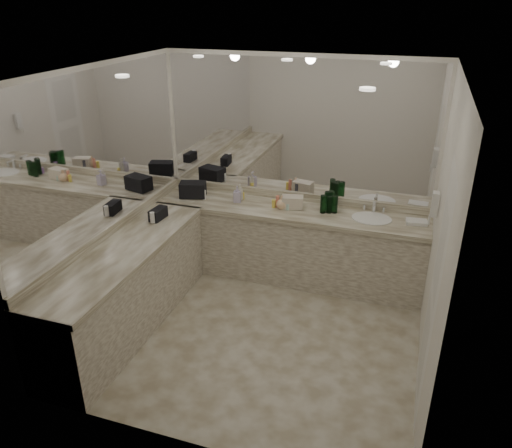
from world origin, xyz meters
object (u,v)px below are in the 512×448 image
(sink, at_px, (372,219))
(soap_bottle_c, at_px, (282,202))
(soap_bottle_b, at_px, (237,194))
(wall_phone, at_px, (435,204))
(hand_towel, at_px, (417,222))
(soap_bottle_a, at_px, (240,192))
(cream_cosmetic_case, at_px, (293,202))
(black_toiletry_bag, at_px, (193,190))

(sink, height_order, soap_bottle_c, soap_bottle_c)
(soap_bottle_b, bearing_deg, soap_bottle_c, -4.10)
(wall_phone, xyz_separation_m, soap_bottle_b, (-2.20, 0.51, -0.35))
(sink, height_order, soap_bottle_b, soap_bottle_b)
(hand_towel, xyz_separation_m, soap_bottle_a, (-2.06, 0.05, 0.08))
(soap_bottle_b, distance_m, soap_bottle_c, 0.57)
(wall_phone, xyz_separation_m, cream_cosmetic_case, (-1.52, 0.52, -0.38))
(wall_phone, bearing_deg, soap_bottle_c, 164.11)
(cream_cosmetic_case, distance_m, hand_towel, 1.39)
(wall_phone, height_order, soap_bottle_c, wall_phone)
(hand_towel, xyz_separation_m, soap_bottle_b, (-2.07, -0.02, 0.08))
(soap_bottle_c, bearing_deg, cream_cosmetic_case, 27.75)
(sink, height_order, cream_cosmetic_case, cream_cosmetic_case)
(sink, height_order, wall_phone, wall_phone)
(hand_towel, bearing_deg, wall_phone, -76.24)
(soap_bottle_a, height_order, soap_bottle_b, soap_bottle_a)
(hand_towel, relative_size, soap_bottle_b, 1.13)
(wall_phone, xyz_separation_m, black_toiletry_bag, (-2.77, 0.48, -0.36))
(wall_phone, height_order, cream_cosmetic_case, wall_phone)
(cream_cosmetic_case, xyz_separation_m, soap_bottle_c, (-0.11, -0.06, 0.01))
(black_toiletry_bag, distance_m, cream_cosmetic_case, 1.25)
(black_toiletry_bag, relative_size, soap_bottle_a, 1.55)
(wall_phone, bearing_deg, sink, 140.43)
(wall_phone, bearing_deg, black_toiletry_bag, 170.15)
(wall_phone, relative_size, soap_bottle_c, 1.49)
(soap_bottle_a, bearing_deg, wall_phone, -14.63)
(soap_bottle_c, bearing_deg, black_toiletry_bag, 179.23)
(cream_cosmetic_case, distance_m, soap_bottle_b, 0.68)
(sink, distance_m, soap_bottle_c, 1.03)
(sink, bearing_deg, soap_bottle_c, -178.05)
(black_toiletry_bag, distance_m, soap_bottle_b, 0.57)
(soap_bottle_b, bearing_deg, wall_phone, -12.95)
(black_toiletry_bag, bearing_deg, soap_bottle_b, 2.54)
(sink, distance_m, soap_bottle_b, 1.60)
(soap_bottle_c, bearing_deg, hand_towel, 2.17)
(hand_towel, relative_size, soap_bottle_a, 1.11)
(soap_bottle_a, xyz_separation_m, soap_bottle_c, (0.55, -0.11, -0.02))
(soap_bottle_a, bearing_deg, soap_bottle_b, -99.90)
(sink, bearing_deg, black_toiletry_bag, -179.47)
(soap_bottle_a, bearing_deg, cream_cosmetic_case, -3.93)
(sink, relative_size, soap_bottle_c, 2.74)
(cream_cosmetic_case, height_order, soap_bottle_a, soap_bottle_a)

